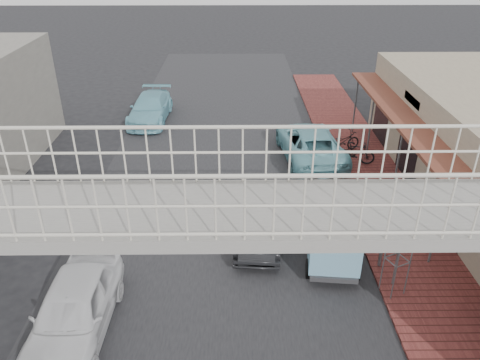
{
  "coord_description": "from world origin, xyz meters",
  "views": [
    {
      "loc": [
        0.74,
        -10.87,
        9.45
      ],
      "look_at": [
        0.89,
        3.43,
        1.8
      ],
      "focal_mm": 35.0,
      "sensor_mm": 36.0,
      "label": 1
    }
  ],
  "objects_px": {
    "dark_sedan": "(259,220)",
    "angkot_far": "(150,108)",
    "angkot_van": "(332,229)",
    "street_clock": "(404,226)",
    "angkot_curb": "(310,143)",
    "white_hatchback": "(74,310)",
    "motorcycle_far": "(356,153)",
    "arrow_sign": "(417,195)",
    "motorcycle_near": "(342,142)"
  },
  "relations": [
    {
      "from": "dark_sedan",
      "to": "angkot_far",
      "type": "height_order",
      "value": "angkot_far"
    },
    {
      "from": "angkot_van",
      "to": "street_clock",
      "type": "bearing_deg",
      "value": -44.48
    },
    {
      "from": "angkot_curb",
      "to": "dark_sedan",
      "type": "bearing_deg",
      "value": 61.74
    },
    {
      "from": "white_hatchback",
      "to": "motorcycle_far",
      "type": "xyz_separation_m",
      "value": [
        9.62,
        9.91,
        -0.16
      ]
    },
    {
      "from": "angkot_van",
      "to": "arrow_sign",
      "type": "relative_size",
      "value": 1.14
    },
    {
      "from": "white_hatchback",
      "to": "arrow_sign",
      "type": "distance_m",
      "value": 10.04
    },
    {
      "from": "angkot_curb",
      "to": "street_clock",
      "type": "bearing_deg",
      "value": 91.42
    },
    {
      "from": "angkot_far",
      "to": "arrow_sign",
      "type": "distance_m",
      "value": 16.65
    },
    {
      "from": "angkot_far",
      "to": "street_clock",
      "type": "xyz_separation_m",
      "value": [
        9.3,
        -14.38,
        1.67
      ]
    },
    {
      "from": "motorcycle_far",
      "to": "arrow_sign",
      "type": "xyz_separation_m",
      "value": [
        -0.11,
        -7.29,
        2.03
      ]
    },
    {
      "from": "angkot_van",
      "to": "angkot_curb",
      "type": "bearing_deg",
      "value": 92.83
    },
    {
      "from": "white_hatchback",
      "to": "angkot_far",
      "type": "bearing_deg",
      "value": 92.56
    },
    {
      "from": "white_hatchback",
      "to": "motorcycle_near",
      "type": "xyz_separation_m",
      "value": [
        9.28,
        11.21,
        -0.17
      ]
    },
    {
      "from": "white_hatchback",
      "to": "motorcycle_near",
      "type": "height_order",
      "value": "white_hatchback"
    },
    {
      "from": "dark_sedan",
      "to": "arrow_sign",
      "type": "relative_size",
      "value": 1.34
    },
    {
      "from": "angkot_far",
      "to": "dark_sedan",
      "type": "bearing_deg",
      "value": -62.23
    },
    {
      "from": "angkot_curb",
      "to": "motorcycle_far",
      "type": "xyz_separation_m",
      "value": [
        1.95,
        -0.76,
        -0.15
      ]
    },
    {
      "from": "white_hatchback",
      "to": "motorcycle_far",
      "type": "relative_size",
      "value": 2.66
    },
    {
      "from": "angkot_far",
      "to": "white_hatchback",
      "type": "bearing_deg",
      "value": -86.12
    },
    {
      "from": "white_hatchback",
      "to": "angkot_van",
      "type": "xyz_separation_m",
      "value": [
        7.26,
        3.2,
        0.3
      ]
    },
    {
      "from": "angkot_far",
      "to": "angkot_van",
      "type": "bearing_deg",
      "value": -56.22
    },
    {
      "from": "motorcycle_near",
      "to": "angkot_far",
      "type": "bearing_deg",
      "value": 41.59
    },
    {
      "from": "angkot_curb",
      "to": "angkot_far",
      "type": "height_order",
      "value": "angkot_curb"
    },
    {
      "from": "motorcycle_near",
      "to": "angkot_curb",
      "type": "bearing_deg",
      "value": 85.07
    },
    {
      "from": "street_clock",
      "to": "arrow_sign",
      "type": "distance_m",
      "value": 1.47
    },
    {
      "from": "motorcycle_far",
      "to": "arrow_sign",
      "type": "height_order",
      "value": "arrow_sign"
    },
    {
      "from": "street_clock",
      "to": "arrow_sign",
      "type": "xyz_separation_m",
      "value": [
        0.74,
        1.24,
        0.27
      ]
    },
    {
      "from": "motorcycle_near",
      "to": "motorcycle_far",
      "type": "relative_size",
      "value": 1.12
    },
    {
      "from": "motorcycle_near",
      "to": "motorcycle_far",
      "type": "distance_m",
      "value": 1.35
    },
    {
      "from": "white_hatchback",
      "to": "dark_sedan",
      "type": "xyz_separation_m",
      "value": [
        4.99,
        4.34,
        -0.08
      ]
    },
    {
      "from": "angkot_far",
      "to": "angkot_curb",
      "type": "bearing_deg",
      "value": -29.86
    },
    {
      "from": "angkot_curb",
      "to": "street_clock",
      "type": "distance_m",
      "value": 9.49
    },
    {
      "from": "angkot_far",
      "to": "angkot_van",
      "type": "relative_size",
      "value": 1.36
    },
    {
      "from": "white_hatchback",
      "to": "angkot_far",
      "type": "relative_size",
      "value": 0.93
    },
    {
      "from": "angkot_curb",
      "to": "motorcycle_near",
      "type": "xyz_separation_m",
      "value": [
        1.61,
        0.54,
        -0.16
      ]
    },
    {
      "from": "angkot_far",
      "to": "motorcycle_near",
      "type": "height_order",
      "value": "angkot_far"
    },
    {
      "from": "white_hatchback",
      "to": "angkot_curb",
      "type": "relative_size",
      "value": 0.83
    },
    {
      "from": "angkot_curb",
      "to": "angkot_van",
      "type": "bearing_deg",
      "value": 81.55
    },
    {
      "from": "arrow_sign",
      "to": "motorcycle_near",
      "type": "bearing_deg",
      "value": 86.37
    },
    {
      "from": "angkot_van",
      "to": "motorcycle_far",
      "type": "height_order",
      "value": "angkot_van"
    },
    {
      "from": "dark_sedan",
      "to": "angkot_van",
      "type": "bearing_deg",
      "value": -22.47
    },
    {
      "from": "arrow_sign",
      "to": "angkot_van",
      "type": "bearing_deg",
      "value": 160.3
    },
    {
      "from": "dark_sedan",
      "to": "motorcycle_near",
      "type": "relative_size",
      "value": 2.21
    },
    {
      "from": "dark_sedan",
      "to": "angkot_far",
      "type": "distance_m",
      "value": 12.68
    },
    {
      "from": "dark_sedan",
      "to": "street_clock",
      "type": "xyz_separation_m",
      "value": [
        3.78,
        -2.96,
        1.68
      ]
    },
    {
      "from": "street_clock",
      "to": "motorcycle_far",
      "type": "bearing_deg",
      "value": 59.3
    },
    {
      "from": "angkot_curb",
      "to": "motorcycle_near",
      "type": "distance_m",
      "value": 1.71
    },
    {
      "from": "white_hatchback",
      "to": "angkot_van",
      "type": "height_order",
      "value": "angkot_van"
    },
    {
      "from": "angkot_van",
      "to": "arrow_sign",
      "type": "bearing_deg",
      "value": -8.59
    },
    {
      "from": "motorcycle_near",
      "to": "arrow_sign",
      "type": "relative_size",
      "value": 0.6
    }
  ]
}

